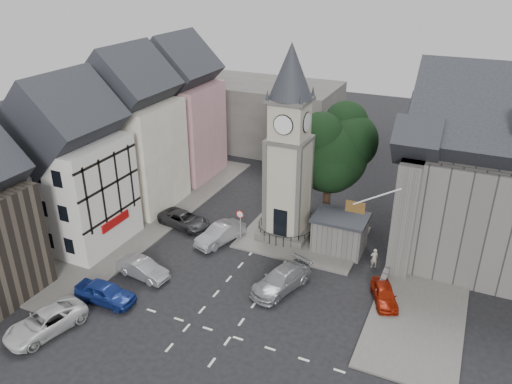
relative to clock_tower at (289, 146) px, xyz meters
The scene contains 24 objects.
ground 11.39m from the clock_tower, 90.00° to the right, with size 120.00×120.00×0.00m, color black.
pavement_west 15.00m from the clock_tower, behind, with size 6.00×30.00×0.14m, color #595651.
pavement_east 14.45m from the clock_tower, ahead, with size 6.00×26.00×0.14m, color #595651.
central_island 8.18m from the clock_tower, ahead, with size 10.00×8.00×0.16m, color #595651.
road_markings 15.74m from the clock_tower, 90.00° to the right, with size 20.00×8.00×0.01m, color silver.
clock_tower is the anchor object (origin of this frame).
stone_shelter 8.15m from the clock_tower, ahead, with size 4.30×3.30×3.08m.
town_tree 5.51m from the clock_tower, 68.23° to the left, with size 7.20×7.20×10.80m.
warning_sign_post 7.34m from the clock_tower, 141.37° to the right, with size 0.70×0.19×2.85m.
terrace_pink 17.51m from the clock_tower, 152.68° to the left, with size 8.10×7.60×12.80m.
terrace_cream 15.58m from the clock_tower, behind, with size 8.10×7.60×12.80m.
terrace_tudor 17.55m from the clock_tower, 152.73° to the right, with size 8.10×7.60×12.00m.
backdrop_west 23.69m from the clock_tower, 120.95° to the left, with size 20.00×10.00×8.00m, color #4C4944.
east_building 15.99m from the clock_tower, 10.92° to the left, with size 14.40×11.40×12.60m.
east_boundary_wall 12.15m from the clock_tower, 12.32° to the left, with size 0.40×16.00×0.90m, color #595652.
flagpole 9.01m from the clock_tower, 26.52° to the right, with size 3.68×0.10×2.74m.
car_west_blue 17.71m from the clock_tower, 120.00° to the right, with size 1.78×4.43×1.51m, color navy.
car_west_silver 14.81m from the clock_tower, 125.83° to the right, with size 1.47×4.22×1.39m, color #95979C.
car_west_grey 11.80m from the clock_tower, 164.50° to the right, with size 2.28×4.94×1.37m, color #2F2F31.
car_island_silver 9.34m from the clock_tower, 142.87° to the right, with size 1.66×4.75×1.57m, color #95969D.
car_island_east 10.79m from the clock_tower, 71.55° to the right, with size 2.14×5.28×1.53m, color #9B9CA2.
car_east_red 13.53m from the clock_tower, 31.60° to the right, with size 1.47×3.66×1.25m, color #951B08.
van_sw_white 21.65m from the clock_tower, 117.84° to the right, with size 2.39×5.19×1.44m, color silver.
pedestrian 11.00m from the clock_tower, 13.57° to the right, with size 0.60×0.39×1.65m, color #A39887.
Camera 1 is at (13.22, -27.36, 21.82)m, focal length 35.00 mm.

